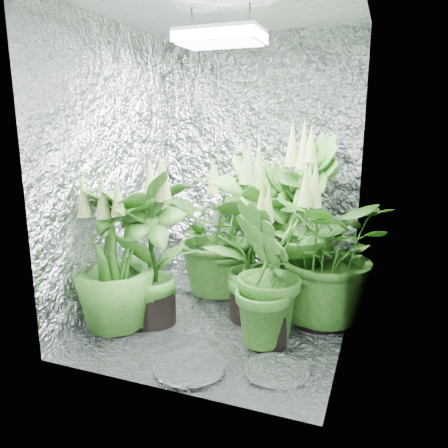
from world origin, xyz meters
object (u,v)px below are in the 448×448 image
plant_a (222,234)px  plant_b (251,242)px  circulation_fan (323,290)px  plant_e (320,251)px  plant_d (113,260)px  plant_g (269,275)px  grow_lamp (220,37)px  plant_c (296,224)px  plant_f (152,250)px

plant_a → plant_b: 0.49m
plant_b → circulation_fan: bearing=37.6°
plant_e → plant_d: bearing=-156.3°
plant_g → plant_d: bearing=-172.0°
grow_lamp → circulation_fan: size_ratio=1.50×
plant_a → plant_c: (0.58, -0.03, 0.13)m
plant_f → grow_lamp: bearing=17.4°
plant_b → plant_d: (-0.78, -0.46, -0.08)m
plant_c → plant_e: plant_c is taller
plant_d → plant_f: (0.19, 0.17, 0.04)m
plant_c → plant_e: 0.34m
plant_b → plant_g: plant_b is taller
grow_lamp → plant_d: 1.52m
plant_a → plant_f: 0.68m
plant_g → plant_b: bearing=122.6°
plant_g → plant_a: bearing=129.8°
plant_b → plant_f: (-0.59, -0.29, -0.04)m
plant_f → plant_a: bearing=68.2°
plant_a → plant_f: (-0.25, -0.63, 0.02)m
plant_c → plant_d: bearing=-142.6°
plant_a → plant_g: size_ratio=1.06×
plant_c → plant_g: plant_c is taller
plant_f → plant_g: 0.81m
grow_lamp → plant_a: grow_lamp is taller
circulation_fan → plant_b: bearing=-132.5°
grow_lamp → plant_e: (0.61, 0.23, -1.31)m
plant_e → plant_g: plant_e is taller
grow_lamp → plant_g: grow_lamp is taller
plant_b → plant_a: bearing=135.5°
plant_c → plant_f: plant_c is taller
plant_d → plant_e: (1.23, 0.54, 0.04)m
plant_f → circulation_fan: bearing=31.3°
plant_f → plant_g: (0.80, -0.04, -0.06)m
grow_lamp → plant_g: (0.37, -0.17, -1.37)m
plant_g → circulation_fan: bearing=70.2°
plant_c → plant_g: bearing=-92.3°
plant_b → plant_g: 0.40m
plant_b → plant_c: bearing=53.1°
grow_lamp → plant_d: (-0.62, -0.31, -1.35)m
plant_g → plant_e: bearing=59.0°
plant_g → plant_f: bearing=177.5°
plant_f → circulation_fan: 1.28m
plant_d → plant_f: 0.26m
grow_lamp → plant_f: bearing=-162.6°
plant_d → plant_e: plant_e is taller
plant_a → circulation_fan: plant_a is taller
plant_b → plant_f: plant_b is taller
plant_c → plant_d: 1.29m
plant_c → plant_d: size_ratio=1.30×
grow_lamp → plant_e: bearing=20.5°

